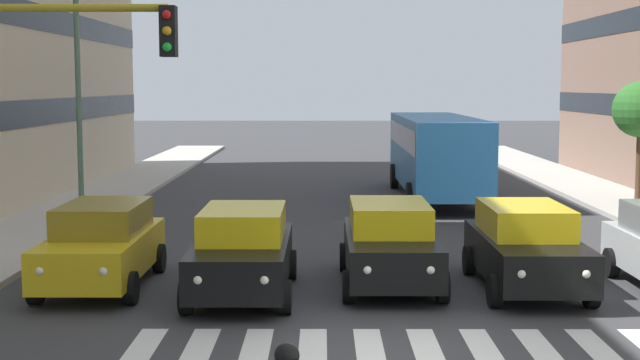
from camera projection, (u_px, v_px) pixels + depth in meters
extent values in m
plane|color=#38383A|center=(400.00, 354.00, 13.60)|extent=(180.00, 180.00, 0.00)
cube|color=silver|center=(603.00, 354.00, 13.59)|extent=(0.45, 2.80, 0.01)
cube|color=silver|center=(545.00, 354.00, 13.60)|extent=(0.45, 2.80, 0.01)
cube|color=silver|center=(487.00, 354.00, 13.60)|extent=(0.45, 2.80, 0.01)
cube|color=silver|center=(429.00, 354.00, 13.60)|extent=(0.45, 2.80, 0.01)
cube|color=silver|center=(371.00, 354.00, 13.61)|extent=(0.45, 2.80, 0.01)
cube|color=silver|center=(312.00, 354.00, 13.61)|extent=(0.45, 2.80, 0.01)
cube|color=silver|center=(254.00, 354.00, 13.61)|extent=(0.45, 2.80, 0.01)
cube|color=silver|center=(196.00, 354.00, 13.62)|extent=(0.45, 2.80, 0.01)
cube|color=silver|center=(138.00, 354.00, 13.62)|extent=(0.45, 2.80, 0.01)
cylinder|color=black|center=(611.00, 263.00, 19.03)|extent=(0.22, 0.64, 0.64)
cube|color=black|center=(526.00, 255.00, 17.82)|extent=(1.80, 4.40, 0.80)
cube|color=yellow|center=(524.00, 219.00, 17.94)|extent=(1.58, 2.46, 0.60)
cylinder|color=black|center=(591.00, 291.00, 16.41)|extent=(0.22, 0.64, 0.64)
cylinder|color=black|center=(495.00, 291.00, 16.42)|extent=(0.22, 0.64, 0.64)
cylinder|color=black|center=(551.00, 260.00, 19.30)|extent=(0.22, 0.64, 0.64)
cylinder|color=black|center=(469.00, 260.00, 19.31)|extent=(0.22, 0.64, 0.64)
sphere|color=white|center=(586.00, 274.00, 15.67)|extent=(0.18, 0.18, 0.18)
sphere|color=white|center=(521.00, 274.00, 15.67)|extent=(0.18, 0.18, 0.18)
cube|color=black|center=(390.00, 252.00, 18.16)|extent=(1.80, 4.40, 0.80)
cube|color=yellow|center=(390.00, 217.00, 18.28)|extent=(1.58, 2.46, 0.60)
cylinder|color=black|center=(443.00, 287.00, 16.75)|extent=(0.22, 0.64, 0.64)
cylinder|color=black|center=(348.00, 287.00, 16.76)|extent=(0.22, 0.64, 0.64)
cylinder|color=black|center=(425.00, 257.00, 19.64)|extent=(0.22, 0.64, 0.64)
cylinder|color=black|center=(345.00, 257.00, 19.65)|extent=(0.22, 0.64, 0.64)
sphere|color=white|center=(430.00, 270.00, 16.01)|extent=(0.18, 0.18, 0.18)
sphere|color=white|center=(367.00, 270.00, 16.01)|extent=(0.18, 0.18, 0.18)
cube|color=black|center=(243.00, 260.00, 17.33)|extent=(1.80, 4.40, 0.80)
cube|color=yellow|center=(243.00, 223.00, 17.46)|extent=(1.58, 2.46, 0.60)
cylinder|color=black|center=(285.00, 297.00, 15.93)|extent=(0.22, 0.64, 0.64)
cylinder|color=black|center=(186.00, 297.00, 15.93)|extent=(0.22, 0.64, 0.64)
cylinder|color=black|center=(291.00, 265.00, 18.82)|extent=(0.22, 0.64, 0.64)
cylinder|color=black|center=(207.00, 265.00, 18.82)|extent=(0.22, 0.64, 0.64)
sphere|color=white|center=(265.00, 280.00, 15.18)|extent=(0.18, 0.18, 0.18)
sphere|color=white|center=(198.00, 280.00, 15.19)|extent=(0.18, 0.18, 0.18)
cube|color=gold|center=(102.00, 253.00, 18.05)|extent=(1.80, 4.40, 0.80)
cube|color=olive|center=(103.00, 218.00, 18.18)|extent=(1.58, 2.46, 0.60)
cylinder|color=black|center=(131.00, 288.00, 16.65)|extent=(0.22, 0.64, 0.64)
cylinder|color=black|center=(36.00, 288.00, 16.66)|extent=(0.22, 0.64, 0.64)
cylinder|color=black|center=(159.00, 258.00, 19.54)|extent=(0.22, 0.64, 0.64)
cylinder|color=black|center=(78.00, 258.00, 19.54)|extent=(0.22, 0.64, 0.64)
sphere|color=white|center=(104.00, 271.00, 15.90)|extent=(0.18, 0.18, 0.18)
sphere|color=white|center=(40.00, 271.00, 15.91)|extent=(0.18, 0.18, 0.18)
cube|color=#286BAD|center=(436.00, 151.00, 32.13)|extent=(2.50, 10.50, 2.50)
cube|color=black|center=(436.00, 136.00, 32.07)|extent=(2.52, 9.87, 0.80)
cylinder|color=black|center=(488.00, 198.00, 28.61)|extent=(0.28, 1.00, 1.00)
cylinder|color=black|center=(411.00, 198.00, 28.62)|extent=(0.28, 1.00, 1.00)
cylinder|color=black|center=(456.00, 176.00, 35.39)|extent=(0.28, 1.00, 1.00)
cylinder|color=black|center=(394.00, 176.00, 35.40)|extent=(0.28, 1.00, 1.00)
sphere|color=black|center=(287.00, 355.00, 8.84)|extent=(0.26, 0.26, 0.26)
cylinder|color=#AD991E|center=(40.00, 8.00, 13.20)|extent=(3.84, 0.12, 0.12)
cube|color=black|center=(169.00, 31.00, 13.23)|extent=(0.24, 0.28, 0.76)
sphere|color=red|center=(166.00, 14.00, 13.06)|extent=(0.14, 0.14, 0.14)
sphere|color=orange|center=(167.00, 31.00, 13.08)|extent=(0.14, 0.14, 0.14)
sphere|color=green|center=(167.00, 47.00, 13.11)|extent=(0.14, 0.14, 0.14)
cylinder|color=#4C6B56|center=(78.00, 92.00, 25.72)|extent=(0.16, 0.16, 7.60)
cylinder|color=#513823|center=(639.00, 166.00, 29.24)|extent=(0.20, 0.20, 2.64)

